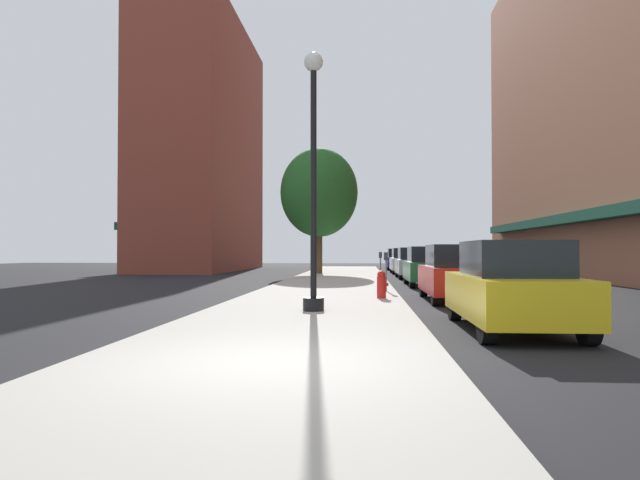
{
  "coord_description": "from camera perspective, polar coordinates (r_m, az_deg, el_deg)",
  "views": [
    {
      "loc": [
        1.27,
        -6.9,
        1.48
      ],
      "look_at": [
        -0.9,
        22.32,
        2.03
      ],
      "focal_mm": 32.45,
      "sensor_mm": 36.0,
      "label": 1
    }
  ],
  "objects": [
    {
      "name": "ground_plane",
      "position": [
        25.09,
        10.51,
        -4.44
      ],
      "size": [
        90.0,
        90.0,
        0.0
      ],
      "primitive_type": "plane",
      "color": "black"
    },
    {
      "name": "sidewalk_slab",
      "position": [
        25.97,
        1.44,
        -4.22
      ],
      "size": [
        4.8,
        50.0,
        0.12
      ],
      "primitive_type": "cube",
      "color": "#A8A399",
      "rests_on": "ground"
    },
    {
      "name": "building_far_background",
      "position": [
        46.29,
        -11.35,
        8.9
      ],
      "size": [
        6.8,
        18.0,
        19.02
      ],
      "color": "brown",
      "rests_on": "ground"
    },
    {
      "name": "lamppost",
      "position": [
        13.23,
        -0.64,
        6.41
      ],
      "size": [
        0.48,
        0.48,
        5.9
      ],
      "color": "black",
      "rests_on": "sidewalk_slab"
    },
    {
      "name": "fire_hydrant",
      "position": [
        16.73,
        6.09,
        -4.36
      ],
      "size": [
        0.33,
        0.26,
        0.79
      ],
      "color": "red",
      "rests_on": "sidewalk_slab"
    },
    {
      "name": "parking_meter_near",
      "position": [
        19.59,
        6.53,
        -2.62
      ],
      "size": [
        0.14,
        0.09,
        1.31
      ],
      "color": "slate",
      "rests_on": "sidewalk_slab"
    },
    {
      "name": "parking_meter_far",
      "position": [
        25.74,
        5.98,
        -2.26
      ],
      "size": [
        0.14,
        0.09,
        1.31
      ],
      "color": "slate",
      "rests_on": "sidewalk_slab"
    },
    {
      "name": "tree_near",
      "position": [
        35.39,
        -0.09,
        4.7
      ],
      "size": [
        4.72,
        4.72,
        7.65
      ],
      "color": "#4C3823",
      "rests_on": "sidewalk_slab"
    },
    {
      "name": "car_yellow",
      "position": [
        11.22,
        18.36,
        -4.44
      ],
      "size": [
        1.8,
        4.3,
        1.66
      ],
      "rotation": [
        0.0,
        0.0,
        -0.02
      ],
      "color": "black",
      "rests_on": "ground"
    },
    {
      "name": "car_red",
      "position": [
        17.45,
        13.26,
        -3.25
      ],
      "size": [
        1.8,
        4.3,
        1.66
      ],
      "rotation": [
        0.0,
        0.0,
        -0.02
      ],
      "color": "black",
      "rests_on": "ground"
    },
    {
      "name": "car_green",
      "position": [
        24.77,
        10.58,
        -2.62
      ],
      "size": [
        1.8,
        4.3,
        1.66
      ],
      "rotation": [
        0.0,
        0.0,
        -0.02
      ],
      "color": "black",
      "rests_on": "ground"
    },
    {
      "name": "car_silver",
      "position": [
        31.56,
        9.21,
        -2.29
      ],
      "size": [
        1.8,
        4.3,
        1.66
      ],
      "rotation": [
        0.0,
        0.0,
        0.03
      ],
      "color": "black",
      "rests_on": "ground"
    },
    {
      "name": "car_white",
      "position": [
        38.17,
        8.35,
        -2.08
      ],
      "size": [
        1.8,
        4.3,
        1.66
      ],
      "rotation": [
        0.0,
        0.0,
        0.03
      ],
      "color": "black",
      "rests_on": "ground"
    },
    {
      "name": "car_blue",
      "position": [
        45.48,
        7.69,
        -1.92
      ],
      "size": [
        1.8,
        4.3,
        1.66
      ],
      "rotation": [
        0.0,
        0.0,
        0.04
      ],
      "color": "black",
      "rests_on": "ground"
    }
  ]
}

